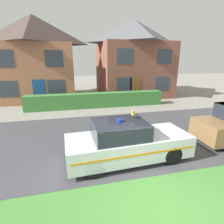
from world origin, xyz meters
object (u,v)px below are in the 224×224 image
(cat, at_px, (133,113))
(house_right, at_px, (132,58))
(police_car, at_px, (127,142))
(house_left, at_px, (36,58))

(cat, xyz_separation_m, house_right, (4.33, 12.44, 2.12))
(police_car, xyz_separation_m, house_left, (-4.81, 12.62, 3.09))
(police_car, distance_m, cat, 1.07)
(house_left, xyz_separation_m, house_right, (9.44, 0.04, 0.04))
(police_car, height_order, cat, cat)
(cat, bearing_deg, police_car, -32.16)
(police_car, relative_size, house_left, 0.61)
(police_car, bearing_deg, house_left, 108.19)
(house_left, height_order, house_right, house_right)
(police_car, relative_size, house_right, 0.60)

